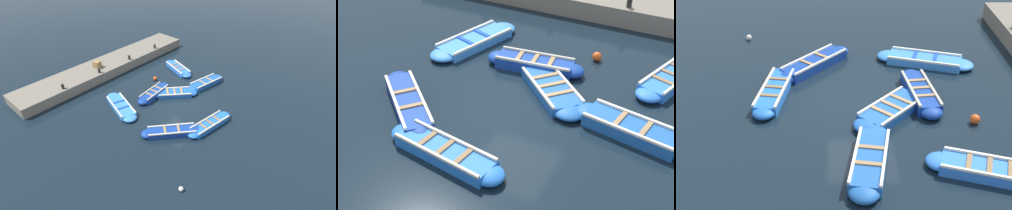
# 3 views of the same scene
# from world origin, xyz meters

# --- Properties ---
(ground_plane) EXTENTS (120.00, 120.00, 0.00)m
(ground_plane) POSITION_xyz_m (0.00, 0.00, 0.00)
(ground_plane) COLOR black
(boat_drifting) EXTENTS (1.26, 3.61, 0.39)m
(boat_drifting) POSITION_xyz_m (3.02, -0.51, 0.17)
(boat_drifting) COLOR blue
(boat_drifting) RESTS_ON ground
(boat_end_of_row) EXTENTS (2.99, 3.08, 0.36)m
(boat_end_of_row) POSITION_xyz_m (-0.90, 0.76, 0.15)
(boat_end_of_row) COLOR #1E59AD
(boat_end_of_row) RESTS_ON ground
(boat_far_corner) EXTENTS (3.47, 1.87, 0.37)m
(boat_far_corner) POSITION_xyz_m (-3.13, 3.88, 0.16)
(boat_far_corner) COLOR blue
(boat_far_corner) RESTS_ON ground
(boat_inner_gap) EXTENTS (1.09, 3.33, 0.44)m
(boat_inner_gap) POSITION_xyz_m (-1.97, -0.26, 0.19)
(boat_inner_gap) COLOR navy
(boat_inner_gap) RESTS_ON ground
(boat_centre) EXTENTS (3.87, 2.05, 0.35)m
(boat_centre) POSITION_xyz_m (-2.56, -2.87, 0.15)
(boat_centre) COLOR #3884E0
(boat_centre) RESTS_ON ground
(boat_outer_right) EXTENTS (2.97, 3.24, 0.43)m
(boat_outer_right) POSITION_xyz_m (1.72, -2.60, 0.18)
(boat_outer_right) COLOR navy
(boat_outer_right) RESTS_ON ground
(boat_tucked) EXTENTS (1.41, 3.51, 0.42)m
(boat_tucked) POSITION_xyz_m (0.02, 3.43, 0.18)
(boat_tucked) COLOR #1E59AD
(boat_tucked) RESTS_ON ground
(buoy_orange_near) EXTENTS (0.24, 0.24, 0.24)m
(buoy_orange_near) POSITION_xyz_m (4.65, -5.33, 0.12)
(buoy_orange_near) COLOR silver
(buoy_orange_near) RESTS_ON ground
(buoy_yellow_far) EXTENTS (0.31, 0.31, 0.31)m
(buoy_yellow_far) POSITION_xyz_m (-3.42, 1.38, 0.15)
(buoy_yellow_far) COLOR #E05119
(buoy_yellow_far) RESTS_ON ground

